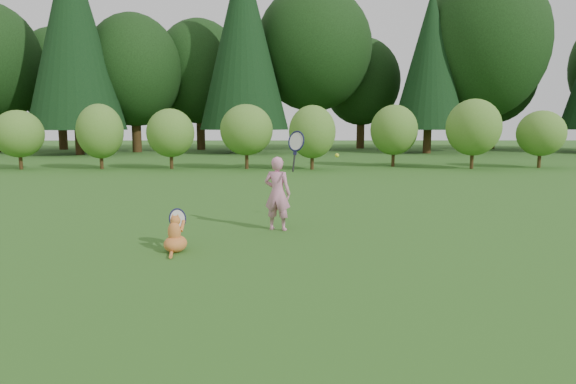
{
  "coord_description": "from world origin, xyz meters",
  "views": [
    {
      "loc": [
        0.14,
        -6.92,
        1.78
      ],
      "look_at": [
        0.2,
        0.8,
        0.7
      ],
      "focal_mm": 30.0,
      "sensor_mm": 36.0,
      "label": 1
    }
  ],
  "objects": [
    {
      "name": "ground",
      "position": [
        0.0,
        0.0,
        0.0
      ],
      "size": [
        100.0,
        100.0,
        0.0
      ],
      "primitive_type": "plane",
      "color": "#244B15",
      "rests_on": "ground"
    },
    {
      "name": "shrub_row",
      "position": [
        0.0,
        13.0,
        1.4
      ],
      "size": [
        28.0,
        3.0,
        2.8
      ],
      "primitive_type": null,
      "color": "#4A7825",
      "rests_on": "ground"
    },
    {
      "name": "woodland_backdrop",
      "position": [
        0.0,
        23.0,
        7.5
      ],
      "size": [
        48.0,
        10.0,
        15.0
      ],
      "primitive_type": null,
      "color": "black",
      "rests_on": "ground"
    },
    {
      "name": "child",
      "position": [
        0.03,
        1.13,
        0.66
      ],
      "size": [
        0.75,
        0.53,
        1.88
      ],
      "rotation": [
        0.0,
        0.0,
        2.82
      ],
      "color": "pink",
      "rests_on": "ground"
    },
    {
      "name": "cat",
      "position": [
        -1.4,
        -0.26,
        0.28
      ],
      "size": [
        0.47,
        0.77,
        0.73
      ],
      "rotation": [
        0.0,
        0.0,
        -0.25
      ],
      "color": "#C96A26",
      "rests_on": "ground"
    },
    {
      "name": "tennis_ball",
      "position": [
        1.09,
        1.75,
        1.24
      ],
      "size": [
        0.07,
        0.07,
        0.07
      ],
      "color": "#BDE01A",
      "rests_on": "ground"
    }
  ]
}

